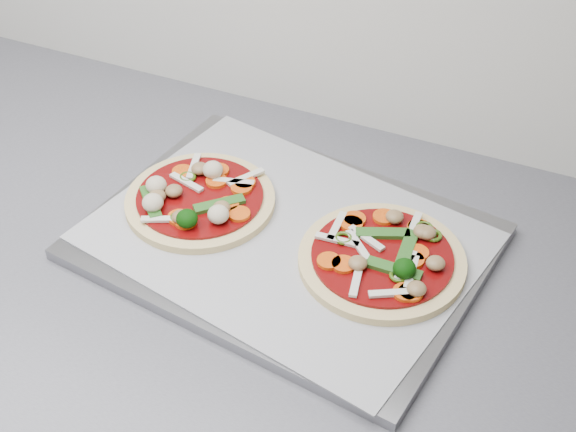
% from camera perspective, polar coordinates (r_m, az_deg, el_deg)
% --- Properties ---
extents(baking_tray, '(0.46, 0.36, 0.01)m').
position_cam_1_polar(baking_tray, '(0.88, -0.18, -1.83)').
color(baking_tray, gray).
rests_on(baking_tray, countertop).
extents(parchment, '(0.45, 0.37, 0.00)m').
position_cam_1_polar(parchment, '(0.88, -0.18, -1.45)').
color(parchment, '#9D9EA2').
rests_on(parchment, baking_tray).
extents(pizza_left, '(0.23, 0.23, 0.03)m').
position_cam_1_polar(pizza_left, '(0.92, -6.42, 1.23)').
color(pizza_left, '#E8C58B').
rests_on(pizza_left, parchment).
extents(pizza_right, '(0.18, 0.18, 0.03)m').
position_cam_1_polar(pizza_right, '(0.85, 6.91, -2.95)').
color(pizza_right, '#E8C58B').
rests_on(pizza_right, parchment).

